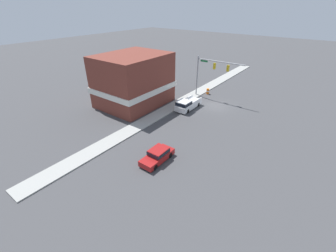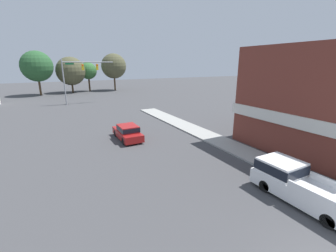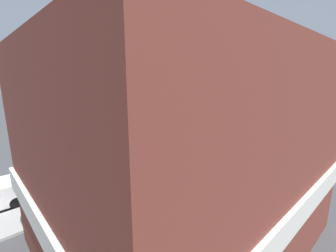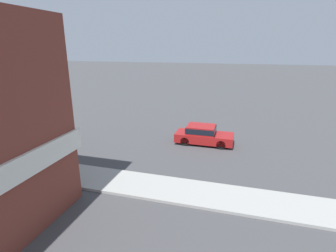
{
  "view_description": "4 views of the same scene",
  "coord_description": "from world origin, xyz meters",
  "views": [
    {
      "loc": [
        -14.64,
        33.28,
        15.62
      ],
      "look_at": [
        -0.82,
        14.8,
        2.89
      ],
      "focal_mm": 24.0,
      "sensor_mm": 36.0,
      "label": 1
    },
    {
      "loc": [
        -7.81,
        -2.16,
        7.01
      ],
      "look_at": [
        1.07,
        14.45,
        1.77
      ],
      "focal_mm": 24.0,
      "sensor_mm": 36.0,
      "label": 2
    },
    {
      "loc": [
        18.44,
        0.51,
        7.33
      ],
      "look_at": [
        0.3,
        17.19,
        1.82
      ],
      "focal_mm": 24.0,
      "sensor_mm": 36.0,
      "label": 3
    },
    {
      "loc": [
        17.21,
        20.35,
        7.13
      ],
      "look_at": [
        1.07,
        15.7,
        2.0
      ],
      "focal_mm": 28.0,
      "sensor_mm": 36.0,
      "label": 4
    }
  ],
  "objects": [
    {
      "name": "far_signal_assembly",
      "position": [
        -2.48,
        40.92,
        5.72
      ],
      "size": [
        8.77,
        0.49,
        7.8
      ],
      "color": "gray",
      "rests_on": "ground"
    },
    {
      "name": "car_lead",
      "position": [
        -1.57,
        17.71,
        0.74
      ],
      "size": [
        1.78,
        4.3,
        1.42
      ],
      "color": "black",
      "rests_on": "ground"
    },
    {
      "name": "pickup_truck_parked",
      "position": [
        3.29,
        4.07,
        0.89
      ],
      "size": [
        2.02,
        5.38,
        1.79
      ],
      "color": "black",
      "rests_on": "ground"
    },
    {
      "name": "corner_brick_building",
      "position": [
        11.98,
        7.39,
        4.09
      ],
      "size": [
        9.45,
        11.67,
        8.41
      ],
      "color": "brown",
      "rests_on": "ground"
    },
    {
      "name": "backdrop_tree_left_far",
      "position": [
        -9.27,
        57.29,
        6.45
      ],
      "size": [
        6.76,
        6.76,
        9.84
      ],
      "color": "#4C3823",
      "rests_on": "ground"
    },
    {
      "name": "backdrop_tree_left_mid",
      "position": [
        -2.19,
        59.31,
        5.25
      ],
      "size": [
        6.89,
        6.89,
        8.7
      ],
      "color": "#4C3823",
      "rests_on": "ground"
    },
    {
      "name": "backdrop_tree_center",
      "position": [
        2.1,
        60.4,
        5.21
      ],
      "size": [
        4.3,
        4.3,
        7.39
      ],
      "color": "#4C3823",
      "rests_on": "ground"
    },
    {
      "name": "backdrop_tree_right_mid",
      "position": [
        8.56,
        59.22,
        6.4
      ],
      "size": [
        6.51,
        6.51,
        9.66
      ],
      "color": "#4C3823",
      "rests_on": "ground"
    }
  ]
}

